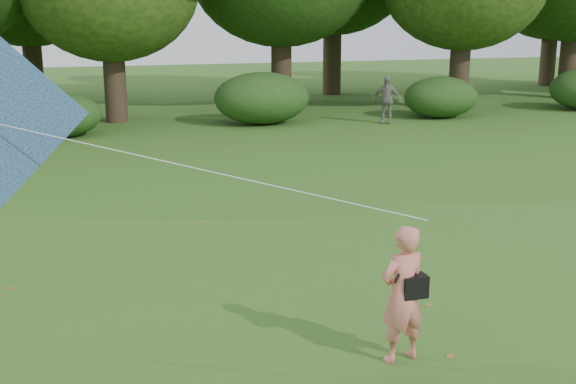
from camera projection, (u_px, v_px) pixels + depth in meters
name	position (u px, v px, depth m)	size (l,w,h in m)	color
ground	(418.00, 342.00, 8.86)	(100.00, 100.00, 0.00)	#265114
man_kite_flyer	(402.00, 294.00, 8.20)	(0.59, 0.39, 1.63)	#E07669
bystander_right	(386.00, 100.00, 26.16)	(1.02, 0.42, 1.74)	gray
crossbody_bag	(413.00, 285.00, 8.18)	(0.43, 0.20, 0.68)	black
shrub_band	(160.00, 105.00, 24.73)	(39.15, 3.22, 1.88)	#264919
fallen_leaves	(247.00, 293.00, 10.39)	(6.56, 15.77, 0.01)	olive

